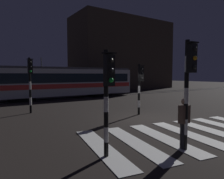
{
  "coord_description": "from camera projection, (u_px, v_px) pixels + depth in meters",
  "views": [
    {
      "loc": [
        -7.92,
        -8.57,
        2.48
      ],
      "look_at": [
        0.27,
        4.03,
        1.4
      ],
      "focal_mm": 33.17,
      "sensor_mm": 36.0,
      "label": 1
    }
  ],
  "objects": [
    {
      "name": "ground_plane",
      "position": [
        147.0,
        119.0,
        11.65
      ],
      "size": [
        120.0,
        120.0,
        0.0
      ],
      "primitive_type": "plane",
      "color": "black"
    },
    {
      "name": "building_backdrop",
      "position": [
        122.0,
        55.0,
        37.68
      ],
      "size": [
        17.86,
        8.0,
        12.23
      ],
      "primitive_type": "cube",
      "color": "#42382D",
      "rests_on": "ground"
    },
    {
      "name": "traffic_light_median_centre",
      "position": [
        140.0,
        81.0,
        12.69
      ],
      "size": [
        0.36,
        0.42,
        3.13
      ],
      "color": "black",
      "rests_on": "ground"
    },
    {
      "name": "crosswalk_zebra",
      "position": [
        201.0,
        133.0,
        8.84
      ],
      "size": [
        10.37,
        5.95,
        0.02
      ],
      "color": "silver",
      "rests_on": "ground"
    },
    {
      "name": "rail_far",
      "position": [
        65.0,
        97.0,
        22.55
      ],
      "size": [
        80.0,
        0.12,
        0.03
      ],
      "primitive_type": "cube",
      "color": "#59595E",
      "rests_on": "ground"
    },
    {
      "name": "traffic_light_corner_near_left",
      "position": [
        108.0,
        87.0,
        6.03
      ],
      "size": [
        0.36,
        0.42,
        3.21
      ],
      "color": "black",
      "rests_on": "ground"
    },
    {
      "name": "rail_near",
      "position": [
        70.0,
        99.0,
        21.35
      ],
      "size": [
        80.0,
        0.12,
        0.03
      ],
      "primitive_type": "cube",
      "color": "#59595E",
      "rests_on": "ground"
    },
    {
      "name": "traffic_light_kerb_mid_left",
      "position": [
        189.0,
        78.0,
        6.6
      ],
      "size": [
        0.36,
        0.42,
        3.59
      ],
      "color": "black",
      "rests_on": "ground"
    },
    {
      "name": "tram",
      "position": [
        64.0,
        82.0,
        21.65
      ],
      "size": [
        15.61,
        2.58,
        4.15
      ],
      "color": "silver",
      "rests_on": "ground"
    },
    {
      "name": "traffic_light_corner_far_left",
      "position": [
        30.0,
        77.0,
        13.14
      ],
      "size": [
        0.36,
        0.42,
        3.57
      ],
      "color": "black",
      "rests_on": "ground"
    },
    {
      "name": "pedestrian_waiting_at_kerb",
      "position": [
        184.0,
        123.0,
        6.85
      ],
      "size": [
        0.36,
        0.24,
        1.71
      ],
      "color": "black",
      "rests_on": "ground"
    }
  ]
}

